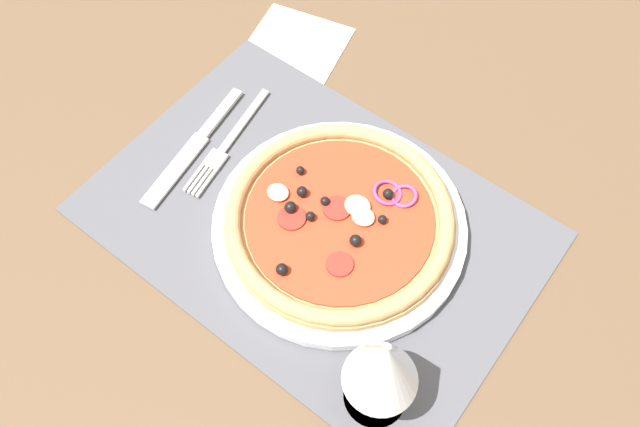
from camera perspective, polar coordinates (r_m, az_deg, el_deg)
The scene contains 8 objects.
ground_plane at distance 76.28cm, azimuth -0.55°, elevation -1.17°, with size 190.00×140.00×2.40cm, color brown.
placemat at distance 75.06cm, azimuth -0.56°, elevation -0.65°, with size 50.60×34.73×0.40cm, color #4C4C51.
plate at distance 73.67cm, azimuth 1.72°, elevation -1.13°, with size 29.09×29.09×1.46cm, color white.
pizza at distance 72.11cm, azimuth 1.76°, elevation -0.42°, with size 26.10×26.10×2.69cm.
fork at distance 81.27cm, azimuth -8.38°, elevation 5.95°, with size 4.59×17.99×0.44cm.
knife at distance 81.83cm, azimuth -11.13°, elevation 5.84°, with size 4.66×20.02×0.62cm.
wine_glass at distance 58.14cm, azimuth 5.62°, elevation -13.39°, with size 7.20×7.20×14.90cm.
napkin at distance 92.59cm, azimuth -2.06°, elevation 14.88°, with size 12.92×11.63×0.36cm, color white.
Camera 1 is at (-23.15, 28.93, 65.48)cm, focal length 36.07 mm.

